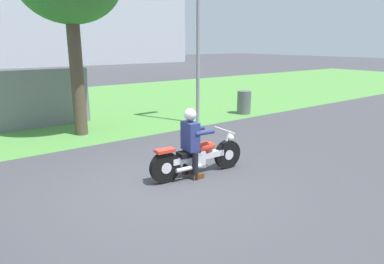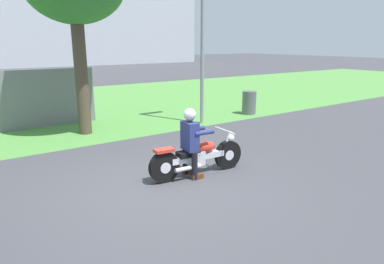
{
  "view_description": "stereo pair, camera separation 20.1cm",
  "coord_description": "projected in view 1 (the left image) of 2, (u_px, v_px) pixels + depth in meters",
  "views": [
    {
      "loc": [
        -3.17,
        -4.96,
        2.58
      ],
      "look_at": [
        0.78,
        0.4,
        0.85
      ],
      "focal_mm": 32.1,
      "sensor_mm": 36.0,
      "label": 1
    },
    {
      "loc": [
        -3.01,
        -5.07,
        2.58
      ],
      "look_at": [
        0.78,
        0.4,
        0.85
      ],
      "focal_mm": 32.1,
      "sensor_mm": 36.0,
      "label": 2
    }
  ],
  "objects": [
    {
      "name": "ground",
      "position": [
        171.0,
        187.0,
        6.33
      ],
      "size": [
        120.0,
        120.0,
        0.0
      ],
      "primitive_type": "plane",
      "color": "#424247"
    },
    {
      "name": "trash_can",
      "position": [
        244.0,
        102.0,
        12.81
      ],
      "size": [
        0.51,
        0.51,
        0.86
      ],
      "primitive_type": "cylinder",
      "color": "#595E5B",
      "rests_on": "ground"
    },
    {
      "name": "grass_verge",
      "position": [
        42.0,
        110.0,
        13.68
      ],
      "size": [
        60.0,
        12.0,
        0.01
      ],
      "primitive_type": "cube",
      "color": "#549342",
      "rests_on": "ground"
    },
    {
      "name": "rider_lead",
      "position": [
        191.0,
        137.0,
        6.65
      ],
      "size": [
        0.57,
        0.49,
        1.38
      ],
      "rotation": [
        0.0,
        0.0,
        -0.08
      ],
      "color": "black",
      "rests_on": "ground"
    },
    {
      "name": "motorcycle_lead",
      "position": [
        198.0,
        157.0,
        6.84
      ],
      "size": [
        2.09,
        0.66,
        0.86
      ],
      "rotation": [
        0.0,
        0.0,
        -0.08
      ],
      "color": "black",
      "rests_on": "ground"
    },
    {
      "name": "streetlight_pole",
      "position": [
        201.0,
        10.0,
        10.57
      ],
      "size": [
        0.96,
        0.2,
        5.72
      ],
      "color": "gray",
      "rests_on": "ground"
    }
  ]
}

